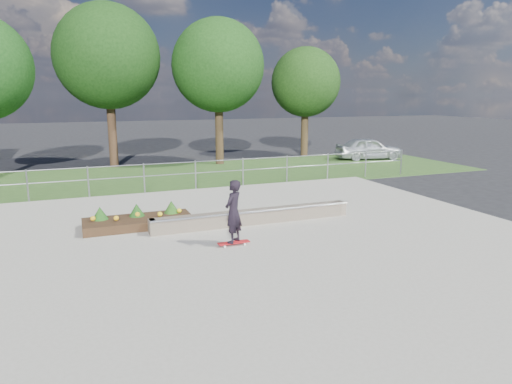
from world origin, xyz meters
The scene contains 11 objects.
ground centered at (0.00, 0.00, 0.00)m, with size 120.00×120.00×0.00m, color black.
grass_verge centered at (0.00, 11.00, 0.01)m, with size 30.00×8.00×0.02m, color #2C4D1F.
concrete_slab centered at (0.00, 0.00, 0.03)m, with size 15.00×15.00×0.06m, color gray.
fence centered at (0.00, 7.50, 0.77)m, with size 20.06×0.06×1.20m.
tree_mid_left centered at (-2.50, 15.00, 5.61)m, with size 5.25×5.25×8.25m.
tree_mid_right centered at (3.00, 14.00, 5.23)m, with size 4.90×4.90×7.70m.
tree_far_right centered at (9.00, 15.50, 4.48)m, with size 4.20×4.20×6.60m.
grind_ledge centered at (0.32, 1.98, 0.26)m, with size 6.00×0.44×0.43m.
planter_bed centered at (-2.84, 2.94, 0.24)m, with size 3.00×1.20×0.61m.
skateboarder centered at (-0.86, 0.33, 0.92)m, with size 0.80×0.67×1.65m.
parked_car centered at (11.70, 12.51, 0.65)m, with size 1.54×3.83×1.30m, color silver.
Camera 1 is at (-4.32, -9.92, 3.71)m, focal length 32.00 mm.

